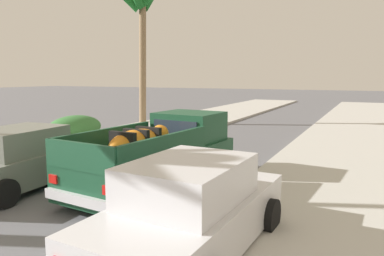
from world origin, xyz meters
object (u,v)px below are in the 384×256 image
Objects in this scene: palm_tree_left_mid at (141,14)px; hedge_bush at (75,128)px; car_right_near at (191,210)px; pickup_truck at (161,155)px; car_left_mid at (22,160)px.

hedge_bush is (0.52, -6.20, -5.87)m from palm_tree_left_mid.
palm_tree_left_mid is at bearing 126.46° from car_right_near.
pickup_truck is 14.06m from palm_tree_left_mid.
car_left_mid is at bearing 167.01° from car_right_near.
palm_tree_left_mid is (-7.56, 10.45, 5.61)m from pickup_truck.
pickup_truck is at bearing 128.46° from car_right_near.
car_right_near is 11.80m from hedge_bush.
palm_tree_left_mid reaches higher than hedge_bush.
car_right_near reaches higher than hedge_bush.
hedge_bush is at bearing 123.35° from car_left_mid.
palm_tree_left_mid reaches higher than car_right_near.
palm_tree_left_mid is at bearing 125.88° from pickup_truck.
car_right_near is (2.33, -2.93, -0.10)m from pickup_truck.
car_right_near is at bearing -37.45° from hedge_bush.
palm_tree_left_mid reaches higher than pickup_truck.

